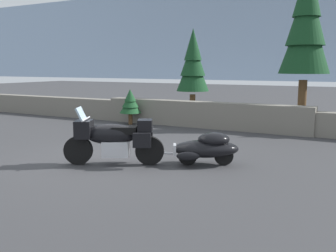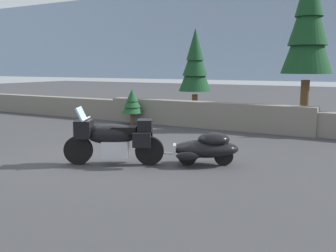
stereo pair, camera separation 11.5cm
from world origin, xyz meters
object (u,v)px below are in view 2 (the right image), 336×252
touring_motorcycle (113,138)px  car_shaped_trailer (206,148)px  pine_tree_secondary (195,63)px  pine_tree_tall (309,22)px

touring_motorcycle → car_shaped_trailer: size_ratio=1.00×
touring_motorcycle → pine_tree_secondary: (-1.52, 7.59, 1.76)m
touring_motorcycle → pine_tree_tall: 8.95m
touring_motorcycle → pine_tree_secondary: 7.94m
car_shaped_trailer → pine_tree_tall: 7.75m
pine_tree_secondary → pine_tree_tall: bearing=3.7°
touring_motorcycle → car_shaped_trailer: bearing=27.3°
car_shaped_trailer → pine_tree_tall: bearing=82.3°
pine_tree_secondary → touring_motorcycle: bearing=-78.6°
touring_motorcycle → pine_tree_secondary: size_ratio=0.56×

